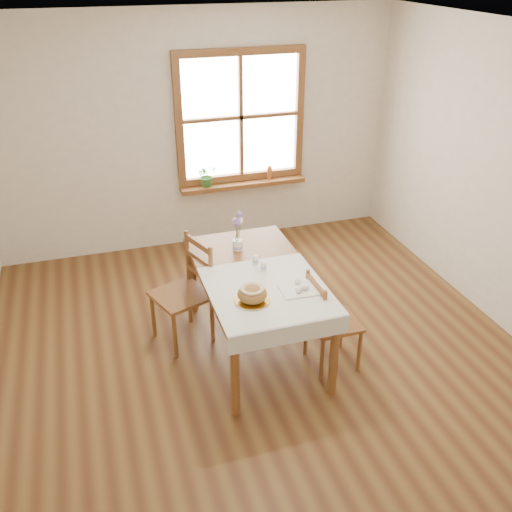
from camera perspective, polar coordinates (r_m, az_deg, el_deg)
The scene contains 18 objects.
ground at distance 4.85m, azimuth 1.08°, elevation -11.02°, with size 5.00×5.00×0.00m, color brown.
room_walls at distance 4.00m, azimuth 1.30°, elevation 8.27°, with size 4.60×5.10×2.65m.
window at distance 6.47m, azimuth -1.56°, elevation 13.73°, with size 1.46×0.08×1.46m.
window_sill at distance 6.64m, azimuth -1.31°, elevation 7.22°, with size 1.46×0.20×0.05m.
dining_table at distance 4.71m, azimuth 0.00°, elevation -2.52°, with size 0.90×1.60×0.75m.
table_linen at distance 4.41m, azimuth 1.18°, elevation -3.45°, with size 0.91×0.99×0.01m, color white.
chair_left at distance 4.94m, azimuth -7.53°, elevation -3.78°, with size 0.44×0.46×0.94m, color brown, non-canonical shape.
chair_right at distance 4.70m, azimuth 7.78°, elevation -6.45°, with size 0.39×0.41×0.83m, color brown, non-canonical shape.
bread_plate at distance 4.26m, azimuth -0.38°, elevation -4.48°, with size 0.26×0.26×0.01m, color white.
bread_loaf at distance 4.23m, azimuth -0.38°, elevation -3.70°, with size 0.22×0.22×0.12m, color #9E6F38.
egg_napkin at distance 4.41m, azimuth 4.25°, elevation -3.39°, with size 0.27×0.23×0.01m, color white.
eggs at distance 4.39m, azimuth 4.26°, elevation -3.06°, with size 0.21×0.19×0.05m, color silver, non-canonical shape.
salt_shaker at distance 4.72m, azimuth -0.04°, elevation -0.40°, with size 0.05×0.05×0.10m, color white.
pepper_shaker at distance 4.64m, azimuth 0.76°, elevation -1.00°, with size 0.05×0.05×0.09m, color white.
flower_vase at distance 4.98m, azimuth -1.85°, elevation 1.03°, with size 0.09×0.09×0.09m, color white.
lavender_bouquet at distance 4.89m, azimuth -1.88°, elevation 3.00°, with size 0.15×0.15×0.28m, color #7E5EA6, non-canonical shape.
potted_plant at distance 6.50m, azimuth -4.94°, elevation 7.80°, with size 0.22×0.25×0.19m, color #336F2C.
amber_bottle at distance 6.69m, azimuth 1.36°, elevation 8.37°, with size 0.06×0.06×0.16m, color #B05D20.
Camera 1 is at (-1.21, -3.56, 3.07)m, focal length 40.00 mm.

